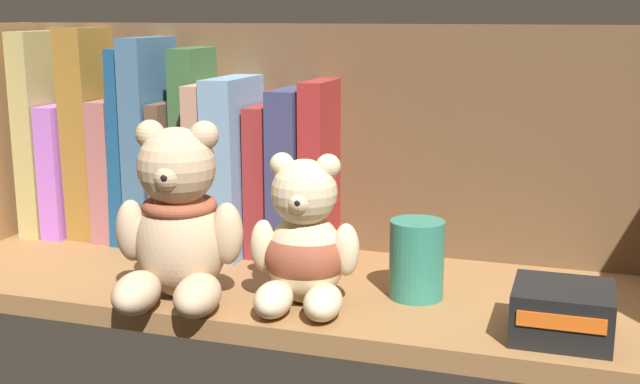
{
  "coord_description": "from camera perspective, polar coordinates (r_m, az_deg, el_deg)",
  "views": [
    {
      "loc": [
        25.16,
        -73.54,
        28.52
      ],
      "look_at": [
        1.21,
        0.0,
        11.36
      ],
      "focal_mm": 45.7,
      "sensor_mm": 36.0,
      "label": 1
    }
  ],
  "objects": [
    {
      "name": "book_1",
      "position": [
        1.04,
        -16.88,
        1.65
      ],
      "size": [
        2.57,
        11.07,
        15.77
      ],
      "primitive_type": "cube",
      "color": "#AB60CE",
      "rests_on": "shelf_board"
    },
    {
      "name": "shelf_board",
      "position": [
        0.82,
        -0.8,
        -6.99
      ],
      "size": [
        79.26,
        24.91,
        2.0
      ],
      "primitive_type": "cube",
      "color": "olive",
      "rests_on": "ground"
    },
    {
      "name": "book_5",
      "position": [
        0.97,
        -11.15,
        3.6
      ],
      "size": [
        2.75,
        13.15,
        23.77
      ],
      "primitive_type": "cube",
      "color": "#3F6589",
      "rests_on": "shelf_board"
    },
    {
      "name": "book_0",
      "position": [
        1.05,
        -18.33,
        4.02
      ],
      "size": [
        2.73,
        11.36,
        24.31
      ],
      "primitive_type": "cube",
      "color": "tan",
      "rests_on": "shelf_board"
    },
    {
      "name": "book_8",
      "position": [
        0.94,
        -7.03,
        1.96
      ],
      "size": [
        1.93,
        14.69,
        18.92
      ],
      "primitive_type": "cube",
      "color": "tan",
      "rests_on": "shelf_board"
    },
    {
      "name": "book_9",
      "position": [
        0.93,
        -5.36,
        2.07
      ],
      "size": [
        3.77,
        14.95,
        19.65
      ],
      "primitive_type": "cube",
      "rotation": [
        0.0,
        -0.01,
        0.0
      ],
      "color": "#6E94B7",
      "rests_on": "shelf_board"
    },
    {
      "name": "book_10",
      "position": [
        0.92,
        -3.46,
        1.03
      ],
      "size": [
        2.54,
        10.37,
        16.56
      ],
      "primitive_type": "cube",
      "color": "maroon",
      "rests_on": "shelf_board"
    },
    {
      "name": "book_11",
      "position": [
        0.91,
        -1.63,
        1.5
      ],
      "size": [
        3.2,
        11.52,
        18.46
      ],
      "primitive_type": "cube",
      "color": "navy",
      "rests_on": "shelf_board"
    },
    {
      "name": "small_product_box",
      "position": [
        0.71,
        16.6,
        -8.07
      ],
      "size": [
        8.07,
        7.77,
        4.4
      ],
      "color": "black",
      "rests_on": "shelf_board"
    },
    {
      "name": "teddy_bear_larger",
      "position": [
        0.77,
        -9.93,
        -2.27
      ],
      "size": [
        12.51,
        13.04,
        16.85
      ],
      "color": "tan",
      "rests_on": "shelf_board"
    },
    {
      "name": "teddy_bear_smaller",
      "position": [
        0.75,
        -1.11,
        -3.81
      ],
      "size": [
        10.42,
        11.06,
        14.08
      ],
      "color": "beige",
      "rests_on": "shelf_board"
    },
    {
      "name": "book_3",
      "position": [
        1.0,
        -13.77,
        1.67
      ],
      "size": [
        2.66,
        10.2,
        16.54
      ],
      "primitive_type": "cube",
      "color": "#A26060",
      "rests_on": "shelf_board"
    },
    {
      "name": "shelf_back_panel",
      "position": [
        0.91,
        1.82,
        3.12
      ],
      "size": [
        81.66,
        1.2,
        27.24
      ],
      "primitive_type": "cube",
      "color": "brown",
      "rests_on": "ground"
    },
    {
      "name": "book_7",
      "position": [
        0.95,
        -8.51,
        3.14
      ],
      "size": [
        2.99,
        9.01,
        22.64
      ],
      "primitive_type": "cube",
      "rotation": [
        0.0,
        0.01,
        0.0
      ],
      "color": "#345C33",
      "rests_on": "shelf_board"
    },
    {
      "name": "pillar_candle",
      "position": [
        0.77,
        6.78,
        -4.7
      ],
      "size": [
        5.15,
        5.15,
        7.47
      ],
      "primitive_type": "cylinder",
      "color": "#2D7A66",
      "rests_on": "shelf_board"
    },
    {
      "name": "book_12",
      "position": [
        0.89,
        0.25,
        1.68
      ],
      "size": [
        2.52,
        10.26,
        19.42
      ],
      "primitive_type": "cube",
      "color": "maroon",
      "rests_on": "shelf_board"
    },
    {
      "name": "book_4",
      "position": [
        0.98,
        -12.52,
        3.3
      ],
      "size": [
        2.72,
        10.82,
        22.56
      ],
      "primitive_type": "cube",
      "rotation": [
        0.0,
        0.02,
        0.0
      ],
      "color": "navy",
      "rests_on": "shelf_board"
    },
    {
      "name": "book_2",
      "position": [
        1.02,
        -15.5,
        4.04
      ],
      "size": [
        3.85,
        9.25,
        24.77
      ],
      "primitive_type": "cube",
      "rotation": [
        0.0,
        -0.01,
        0.0
      ],
      "color": "olive",
      "rests_on": "shelf_board"
    },
    {
      "name": "book_6",
      "position": [
        0.96,
        -9.78,
        1.46
      ],
      "size": [
        1.66,
        12.49,
        16.66
      ],
      "primitive_type": "cube",
      "color": "brown",
      "rests_on": "shelf_board"
    }
  ]
}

